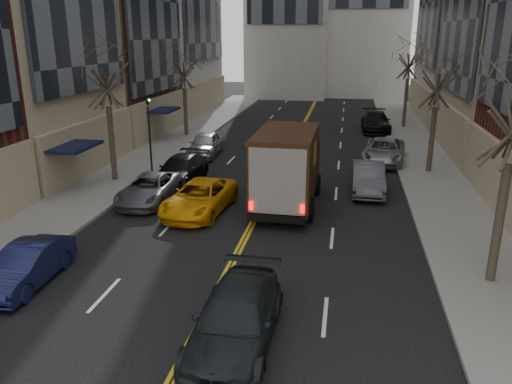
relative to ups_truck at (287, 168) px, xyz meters
The scene contains 18 objects.
sidewalk_left 13.98m from the ups_truck, 137.36° to the left, with size 4.00×66.00×0.15m, color slate.
sidewalk_right 12.34m from the ups_truck, 50.29° to the left, with size 4.00×66.00×0.15m, color slate.
tree_lf_mid 11.30m from the ups_truck, 166.55° to the left, with size 3.20×3.20×8.91m.
tree_lf_far 18.81m from the ups_truck, 123.01° to the left, with size 3.20×3.20×8.12m.
tree_rt_mid 11.43m from the ups_truck, 44.20° to the left, with size 3.20×3.20×8.32m.
tree_rt_far 24.14m from the ups_truck, 71.25° to the left, with size 3.20×3.20×9.11m.
traffic_signal 9.69m from the ups_truck, 152.95° to the left, with size 0.29×0.26×4.70m.
ups_truck is the anchor object (origin of this frame).
observer_sedan 11.47m from the ups_truck, 90.00° to the right, with size 2.11×5.13×1.48m.
taxi 4.36m from the ups_truck, 157.37° to the right, with size 2.39×5.17×1.44m, color orange.
pedestrian 1.51m from the ups_truck, 56.87° to the left, with size 0.56×0.37×1.54m, color black.
parked_lf_b 12.05m from the ups_truck, 128.73° to the right, with size 1.42×4.06×1.34m, color #111537.
parked_lf_c 6.89m from the ups_truck, behind, with size 2.21×4.79×1.33m, color #54565C.
parked_lf_d 7.04m from the ups_truck, 155.24° to the left, with size 2.05×5.05×1.47m, color black.
parked_lf_e 11.55m from the ups_truck, 125.71° to the left, with size 1.87×4.66×1.59m, color #A2A5A9.
parked_rt_a 5.04m from the ups_truck, 37.38° to the left, with size 1.61×4.62×1.52m, color #4A4D52.
parked_rt_b 10.89m from the ups_truck, 61.91° to the left, with size 2.50×5.43×1.51m, color #979A9D.
parked_rt_c 21.16m from the ups_truck, 76.03° to the left, with size 2.29×5.62×1.63m, color black.
Camera 1 is at (3.79, -5.06, 7.97)m, focal length 35.00 mm.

